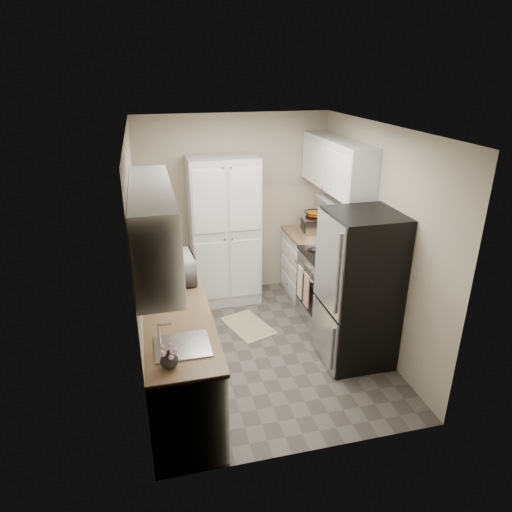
{
  "coord_description": "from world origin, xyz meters",
  "views": [
    {
      "loc": [
        -1.15,
        -4.36,
        3.06
      ],
      "look_at": [
        -0.05,
        0.15,
        1.11
      ],
      "focal_mm": 32.0,
      "sensor_mm": 36.0,
      "label": 1
    }
  ],
  "objects_px": {
    "pantry_cabinet": "(224,232)",
    "refrigerator": "(359,289)",
    "electric_range": "(331,287)",
    "toaster_oven": "(313,225)",
    "wine_bottle": "(171,258)",
    "microwave": "(178,268)"
  },
  "relations": [
    {
      "from": "pantry_cabinet",
      "to": "refrigerator",
      "type": "height_order",
      "value": "pantry_cabinet"
    },
    {
      "from": "electric_range",
      "to": "toaster_oven",
      "type": "bearing_deg",
      "value": 86.39
    },
    {
      "from": "electric_range",
      "to": "wine_bottle",
      "type": "relative_size",
      "value": 3.51
    },
    {
      "from": "pantry_cabinet",
      "to": "electric_range",
      "type": "distance_m",
      "value": 1.58
    },
    {
      "from": "microwave",
      "to": "toaster_oven",
      "type": "xyz_separation_m",
      "value": [
        1.94,
        1.12,
        -0.04
      ]
    },
    {
      "from": "refrigerator",
      "to": "microwave",
      "type": "bearing_deg",
      "value": 163.65
    },
    {
      "from": "pantry_cabinet",
      "to": "wine_bottle",
      "type": "height_order",
      "value": "pantry_cabinet"
    },
    {
      "from": "electric_range",
      "to": "pantry_cabinet",
      "type": "bearing_deg",
      "value": 141.78
    },
    {
      "from": "microwave",
      "to": "pantry_cabinet",
      "type": "bearing_deg",
      "value": -34.88
    },
    {
      "from": "electric_range",
      "to": "microwave",
      "type": "bearing_deg",
      "value": -172.23
    },
    {
      "from": "wine_bottle",
      "to": "microwave",
      "type": "bearing_deg",
      "value": -75.92
    },
    {
      "from": "pantry_cabinet",
      "to": "toaster_oven",
      "type": "xyz_separation_m",
      "value": [
        1.23,
        -0.07,
        0.02
      ]
    },
    {
      "from": "electric_range",
      "to": "refrigerator",
      "type": "height_order",
      "value": "refrigerator"
    },
    {
      "from": "refrigerator",
      "to": "wine_bottle",
      "type": "bearing_deg",
      "value": 157.76
    },
    {
      "from": "microwave",
      "to": "toaster_oven",
      "type": "distance_m",
      "value": 2.24
    },
    {
      "from": "wine_bottle",
      "to": "toaster_oven",
      "type": "height_order",
      "value": "wine_bottle"
    },
    {
      "from": "electric_range",
      "to": "toaster_oven",
      "type": "xyz_separation_m",
      "value": [
        0.05,
        0.86,
        0.54
      ]
    },
    {
      "from": "toaster_oven",
      "to": "refrigerator",
      "type": "bearing_deg",
      "value": -85.85
    },
    {
      "from": "toaster_oven",
      "to": "electric_range",
      "type": "bearing_deg",
      "value": -86.39
    },
    {
      "from": "pantry_cabinet",
      "to": "wine_bottle",
      "type": "bearing_deg",
      "value": -129.19
    },
    {
      "from": "pantry_cabinet",
      "to": "toaster_oven",
      "type": "relative_size",
      "value": 5.62
    },
    {
      "from": "pantry_cabinet",
      "to": "electric_range",
      "type": "height_order",
      "value": "pantry_cabinet"
    }
  ]
}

